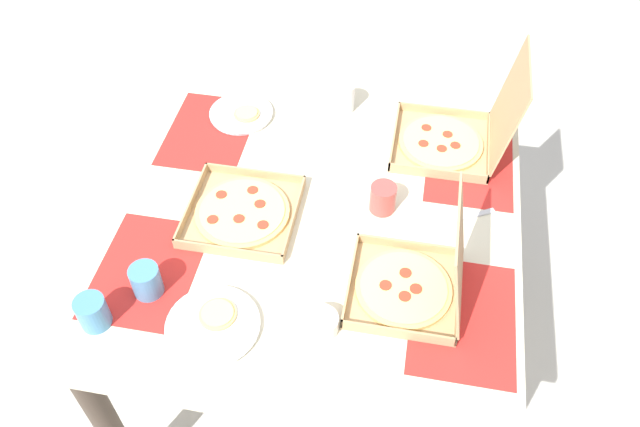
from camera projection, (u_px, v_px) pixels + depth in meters
ground_plane at (320, 350)px, 2.43m from camera, size 6.00×6.00×0.00m
dining_table at (320, 239)px, 1.94m from camera, size 1.25×1.13×0.77m
placemat_near_left at (209, 132)px, 2.08m from camera, size 0.36×0.26×0.00m
placemat_near_right at (147, 270)px, 1.72m from camera, size 0.36×0.26×0.00m
placemat_far_left at (470, 164)px, 1.98m from camera, size 0.36×0.26×0.00m
placemat_far_right at (463, 318)px, 1.62m from camera, size 0.36×0.26×0.00m
pizza_box_corner_left at (415, 282)px, 1.63m from camera, size 0.28×0.29×0.32m
pizza_box_center at (242, 212)px, 1.84m from camera, size 0.31×0.31×0.04m
pizza_box_corner_right at (455, 135)px, 2.00m from camera, size 0.30×0.35×0.33m
plate_far_left at (242, 114)px, 2.13m from camera, size 0.21×0.21×0.03m
plate_far_right at (213, 325)px, 1.60m from camera, size 0.23×0.23×0.03m
cup_red at (146, 281)px, 1.64m from camera, size 0.08×0.08×0.09m
cup_clear_left at (93, 312)px, 1.58m from camera, size 0.08×0.08×0.09m
cup_clear_right at (383, 198)px, 1.83m from camera, size 0.07×0.07×0.09m
cup_dark at (344, 97)px, 2.12m from camera, size 0.07×0.07×0.10m
condiment_bowl at (321, 323)px, 1.58m from camera, size 0.09×0.09×0.05m
knife_by_near_left at (334, 143)px, 2.05m from camera, size 0.18×0.13×0.00m
fork_by_near_right at (464, 218)px, 1.84m from camera, size 0.10×0.18×0.00m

